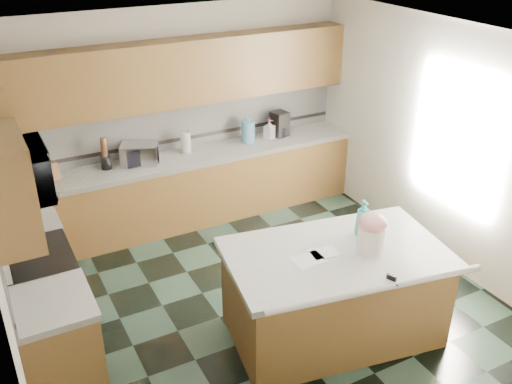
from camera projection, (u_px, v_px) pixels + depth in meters
floor at (259, 304)px, 5.94m from camera, size 4.60×4.60×0.00m
ceiling at (260, 43)px, 4.72m from camera, size 4.60×4.60×0.00m
wall_back at (173, 116)px, 7.17m from camera, size 4.60×0.04×2.70m
wall_front at (436, 336)px, 3.50m from camera, size 4.60×0.04×2.70m
wall_right at (444, 145)px, 6.29m from camera, size 0.04×4.60×2.70m
back_base_cab at (186, 191)px, 7.33m from camera, size 4.60×0.60×0.86m
back_countertop at (184, 158)px, 7.12m from camera, size 4.60×0.64×0.06m
back_upper_cab at (175, 73)px, 6.76m from camera, size 4.60×0.33×0.78m
back_backsplash at (174, 125)px, 7.19m from camera, size 4.60×0.02×0.63m
back_accent_band at (175, 140)px, 7.28m from camera, size 4.60×0.01×0.05m
left_base_cab_rear at (32, 258)px, 5.93m from camera, size 0.60×0.82×0.86m
left_counter_rear at (24, 220)px, 5.73m from camera, size 0.64×0.82×0.06m
left_base_cab_front at (60, 349)px, 4.72m from camera, size 0.60×0.72×0.86m
left_counter_front at (51, 304)px, 4.52m from camera, size 0.64×0.72×0.06m
left_upper_cab_front at (7, 189)px, 3.99m from camera, size 0.33×0.72×0.78m
range_body at (44, 299)px, 5.30m from camera, size 0.60×0.76×0.88m
range_oven_door at (77, 294)px, 5.44m from camera, size 0.02×0.68×0.55m
range_cooktop at (36, 257)px, 5.10m from camera, size 0.62×0.78×0.04m
range_handle at (74, 259)px, 5.29m from camera, size 0.02×0.66×0.02m
range_backguard at (2, 253)px, 4.94m from camera, size 0.06×0.76×0.18m
microwave at (18, 173)px, 4.72m from camera, size 0.50×0.73×0.41m
island_base at (333, 296)px, 5.37m from camera, size 2.04×1.38×0.86m
island_top at (336, 254)px, 5.16m from camera, size 2.16×1.49×0.06m
island_bullnose at (378, 289)px, 4.69m from camera, size 1.97×0.39×0.06m
treat_jar at (371, 239)px, 5.10m from camera, size 0.31×0.31×0.25m
treat_jar_lid at (373, 223)px, 5.03m from camera, size 0.26×0.26×0.16m
treat_jar_knob at (373, 217)px, 5.01m from camera, size 0.09×0.03×0.03m
treat_jar_knob_end_l at (369, 219)px, 4.99m from camera, size 0.05×0.05×0.05m
treat_jar_knob_end_r at (377, 216)px, 5.02m from camera, size 0.05×0.05×0.05m
soap_bottle_island at (363, 218)px, 5.33m from camera, size 0.17×0.17×0.37m
paper_sheet_a at (324, 253)px, 5.13m from camera, size 0.27×0.21×0.00m
paper_sheet_b at (309, 259)px, 5.03m from camera, size 0.28×0.21×0.00m
clamp_body at (391, 279)px, 4.75m from camera, size 0.06×0.09×0.08m
clamp_handle at (395, 284)px, 4.72m from camera, size 0.01×0.06×0.01m
knife_block at (53, 172)px, 6.46m from camera, size 0.14×0.17×0.22m
utensil_crock at (106, 162)px, 6.74m from camera, size 0.13×0.13×0.16m
utensil_bundle at (104, 147)px, 6.65m from camera, size 0.07×0.07×0.23m
toaster_oven at (140, 154)px, 6.86m from camera, size 0.51×0.45×0.25m
toaster_oven_door at (143, 158)px, 6.75m from camera, size 0.39×0.01×0.21m
paper_towel at (186, 142)px, 7.15m from camera, size 0.12×0.12×0.28m
paper_towel_base at (186, 152)px, 7.21m from camera, size 0.19×0.19×0.01m
water_jug at (248, 131)px, 7.47m from camera, size 0.18×0.18×0.30m
water_jug_neck at (248, 119)px, 7.40m from camera, size 0.08×0.08×0.04m
coffee_maker at (280, 124)px, 7.68m from camera, size 0.23×0.24×0.33m
coffee_carafe at (281, 132)px, 7.69m from camera, size 0.14×0.14×0.14m
soap_bottle_back at (269, 129)px, 7.60m from camera, size 0.16×0.16×0.26m
soap_back_cap at (270, 119)px, 7.54m from camera, size 0.02×0.02×0.03m
window_light_proxy at (458, 139)px, 6.06m from camera, size 0.02×1.40×1.10m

